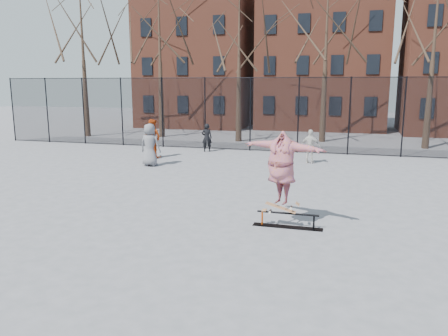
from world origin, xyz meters
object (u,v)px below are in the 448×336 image
(bystander_grey, at_px, (150,145))
(bystander_red, at_px, (152,139))
(bystander_black, at_px, (207,138))
(skate_rail, at_px, (288,221))
(skateboard, at_px, (281,210))
(bystander_white, at_px, (310,147))
(skater, at_px, (282,173))

(bystander_grey, height_order, bystander_red, bystander_red)
(bystander_grey, distance_m, bystander_black, 4.83)
(skate_rail, height_order, bystander_grey, bystander_grey)
(skateboard, relative_size, bystander_black, 0.57)
(bystander_black, xyz_separation_m, bystander_white, (5.72, -2.06, 0.02))
(skate_rail, distance_m, bystander_grey, 9.92)
(skateboard, bearing_deg, skate_rail, 0.00)
(bystander_grey, bearing_deg, bystander_red, -66.14)
(skate_rail, bearing_deg, bystander_white, 91.56)
(skateboard, bearing_deg, bystander_white, 90.44)
(bystander_black, bearing_deg, bystander_grey, 57.78)
(skater, bearing_deg, bystander_white, 110.96)
(bystander_black, relative_size, bystander_red, 0.79)
(skater, bearing_deg, skateboard, -69.48)
(skater, distance_m, bystander_white, 9.53)
(skateboard, xyz_separation_m, bystander_red, (-7.78, 8.94, 0.52))
(skateboard, distance_m, bystander_red, 11.87)
(skateboard, distance_m, bystander_white, 9.51)
(bystander_black, xyz_separation_m, bystander_red, (-1.99, -2.62, 0.20))
(skater, height_order, bystander_white, skater)
(bystander_grey, relative_size, bystander_white, 1.21)
(bystander_red, relative_size, bystander_white, 1.22)
(bystander_red, bearing_deg, bystander_grey, 121.58)
(skateboard, height_order, bystander_black, bystander_black)
(bystander_grey, bearing_deg, bystander_white, -157.81)
(bystander_white, bearing_deg, skate_rail, 98.42)
(skateboard, distance_m, bystander_grey, 9.77)
(bystander_grey, bearing_deg, skater, 136.40)
(bystander_grey, relative_size, bystander_red, 0.99)
(bystander_black, bearing_deg, skate_rail, 98.70)
(bystander_red, bearing_deg, skater, 139.97)
(skate_rail, distance_m, bystander_red, 12.01)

